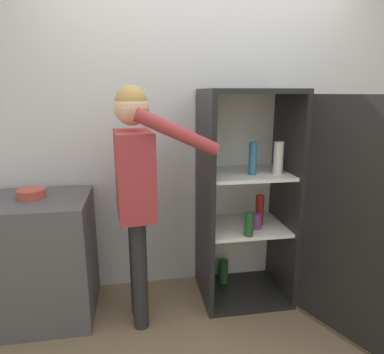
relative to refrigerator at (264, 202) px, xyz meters
name	(u,v)px	position (x,y,z in m)	size (l,w,h in m)	color
ground_plane	(229,353)	(-0.41, -0.55, -0.82)	(12.00, 12.00, 0.00)	#7A664C
wall_back	(201,135)	(-0.41, 0.43, 0.46)	(7.00, 0.06, 2.55)	silver
refrigerator	(264,202)	(0.00, 0.00, 0.00)	(0.99, 1.20, 1.64)	black
person	(136,178)	(-0.95, -0.10, 0.24)	(0.66, 0.55, 1.66)	#262628
counter	(35,259)	(-1.69, 0.07, -0.37)	(0.80, 0.62, 0.90)	#4C4C51
bowl	(32,194)	(-1.67, 0.10, 0.12)	(0.19, 0.19, 0.06)	#B24738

